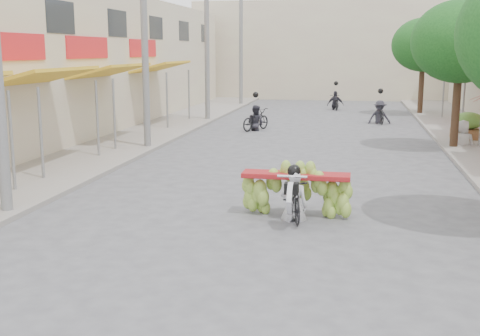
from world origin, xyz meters
The scene contains 15 objects.
ground centered at (0.00, 0.00, 0.00)m, with size 120.00×120.00×0.00m, color #59595E.
sidewalk_left centered at (-7.00, 15.00, 0.06)m, with size 4.00×60.00×0.12m, color gray.
shophouse_row_left centered at (-11.98, 13.98, 3.00)m, with size 9.77×40.00×6.00m.
far_building centered at (0.00, 38.00, 3.50)m, with size 20.00×6.00×7.00m, color beige.
utility_pole_mid centered at (-5.40, 12.00, 4.03)m, with size 0.60×0.24×8.00m.
utility_pole_far centered at (-5.40, 21.00, 4.03)m, with size 0.60×0.24×8.00m.
utility_pole_back centered at (-5.40, 30.00, 4.03)m, with size 0.60×0.24×8.00m.
street_tree_mid centered at (5.40, 14.00, 3.78)m, with size 3.40×3.40×5.25m.
street_tree_far centered at (5.40, 26.00, 3.78)m, with size 3.40×3.40×5.25m.
produce_crate_far centered at (6.20, 16.00, 0.71)m, with size 1.20×0.88×1.16m.
banana_motorbike centered at (0.70, 3.94, 0.68)m, with size 2.28×1.80×1.98m.
pedestrian centered at (5.78, 14.48, 1.01)m, with size 0.92×0.59×1.79m.
bg_motorbike_a centered at (-2.44, 17.85, 0.73)m, with size 1.34×1.83×1.95m.
bg_motorbike_b centered at (3.06, 21.45, 0.84)m, with size 1.14×1.80×1.95m.
bg_motorbike_c centered at (0.72, 28.11, 0.82)m, with size 1.04×1.58×1.95m.
Camera 1 is at (1.88, -8.36, 3.48)m, focal length 45.00 mm.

